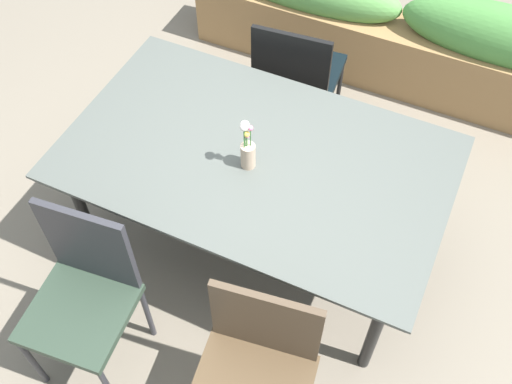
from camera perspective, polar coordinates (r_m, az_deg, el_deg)
ground_plane at (r=3.48m, az=1.41°, el=-4.46°), size 12.00×12.00×0.00m
dining_table at (r=2.92m, az=0.00°, el=2.71°), size 1.86×1.13×0.74m
chair_near_right at (r=2.57m, az=-0.08°, el=-16.71°), size 0.55×0.55×0.90m
chair_near_left at (r=2.78m, az=-16.04°, el=-8.91°), size 0.48×0.48×0.98m
chair_far_side at (r=3.66m, az=3.84°, el=11.24°), size 0.52×0.52×0.89m
flower_vase at (r=2.75m, az=-0.82°, el=4.07°), size 0.07×0.07×0.29m
planter_box at (r=4.23m, az=13.40°, el=14.13°), size 2.87×0.36×0.78m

